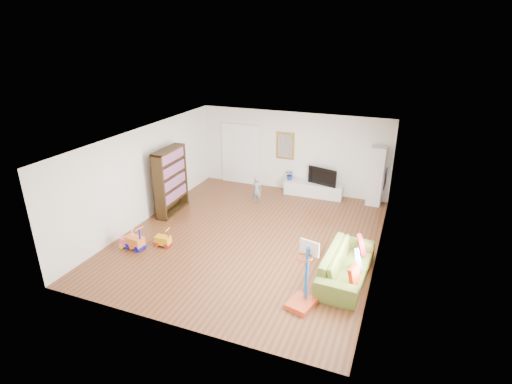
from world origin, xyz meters
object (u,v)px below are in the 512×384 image
at_px(basketball_hoop, 303,276).
at_px(media_console, 313,189).
at_px(sofa, 346,265).
at_px(bookshelf, 171,181).

bearing_deg(basketball_hoop, media_console, 116.29).
xyz_separation_m(media_console, basketball_hoop, (1.19, -5.76, 0.47)).
bearing_deg(basketball_hoop, sofa, 78.33).
bearing_deg(media_console, bookshelf, -142.98).
xyz_separation_m(bookshelf, sofa, (5.52, -1.60, -0.67)).
relative_size(media_console, basketball_hoop, 1.38).
height_order(bookshelf, sofa, bookshelf).
xyz_separation_m(media_console, sofa, (1.85, -4.43, 0.10)).
relative_size(media_console, bookshelf, 0.97).
bearing_deg(media_console, basketball_hoop, -78.86).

